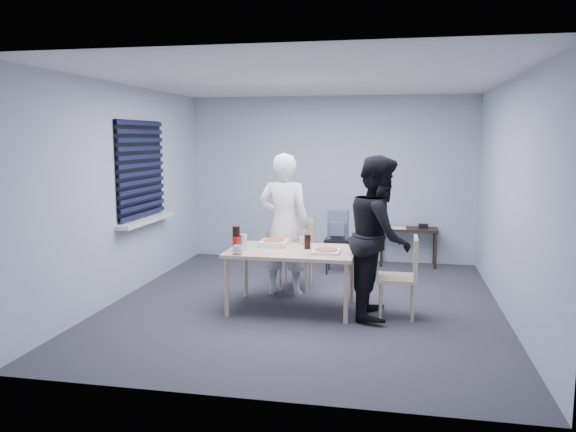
% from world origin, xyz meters
% --- Properties ---
extents(room, '(5.00, 5.00, 5.00)m').
position_xyz_m(room, '(-2.20, 0.40, 1.44)').
color(room, '#2E2D33').
rests_on(room, ground).
extents(dining_table, '(1.43, 0.91, 0.70)m').
position_xyz_m(dining_table, '(-0.11, -0.24, 0.64)').
color(dining_table, '#D4B28F').
rests_on(dining_table, ground).
extents(chair_far, '(0.42, 0.42, 0.89)m').
position_xyz_m(chair_far, '(-0.23, 0.76, 0.51)').
color(chair_far, '#D4B28F').
rests_on(chair_far, ground).
extents(chair_right, '(0.42, 0.42, 0.89)m').
position_xyz_m(chair_right, '(1.15, -0.27, 0.51)').
color(chair_right, '#D4B28F').
rests_on(chair_right, ground).
extents(person_white, '(0.65, 0.42, 1.77)m').
position_xyz_m(person_white, '(-0.33, 0.36, 0.89)').
color(person_white, white).
rests_on(person_white, ground).
extents(person_black, '(0.47, 0.86, 1.77)m').
position_xyz_m(person_black, '(0.87, -0.27, 0.89)').
color(person_black, black).
rests_on(person_black, ground).
extents(side_table, '(0.88, 0.39, 0.59)m').
position_xyz_m(side_table, '(1.22, 2.28, 0.51)').
color(side_table, black).
rests_on(side_table, ground).
extents(stool, '(0.37, 0.37, 0.51)m').
position_xyz_m(stool, '(0.22, 1.61, 0.40)').
color(stool, black).
rests_on(stool, ground).
extents(backpack, '(0.29, 0.21, 0.41)m').
position_xyz_m(backpack, '(0.22, 1.60, 0.71)').
color(backpack, slate).
rests_on(backpack, stool).
extents(pizza_box_a, '(0.31, 0.31, 0.08)m').
position_xyz_m(pizza_box_a, '(-0.36, -0.06, 0.73)').
color(pizza_box_a, white).
rests_on(pizza_box_a, dining_table).
extents(pizza_box_b, '(0.30, 0.30, 0.04)m').
position_xyz_m(pizza_box_b, '(0.29, -0.34, 0.72)').
color(pizza_box_b, white).
rests_on(pizza_box_b, dining_table).
extents(mug_a, '(0.17, 0.17, 0.10)m').
position_xyz_m(mug_a, '(-0.64, -0.59, 0.74)').
color(mug_a, white).
rests_on(mug_a, dining_table).
extents(mug_b, '(0.10, 0.10, 0.09)m').
position_xyz_m(mug_b, '(-0.04, 0.11, 0.74)').
color(mug_b, white).
rests_on(mug_b, dining_table).
extents(cola_glass, '(0.09, 0.09, 0.16)m').
position_xyz_m(cola_glass, '(0.05, -0.15, 0.78)').
color(cola_glass, black).
rests_on(cola_glass, dining_table).
extents(soda_bottle, '(0.09, 0.09, 0.28)m').
position_xyz_m(soda_bottle, '(-0.71, -0.42, 0.83)').
color(soda_bottle, black).
rests_on(soda_bottle, dining_table).
extents(plastic_cups, '(0.09, 0.09, 0.18)m').
position_xyz_m(plastic_cups, '(-0.64, -0.39, 0.79)').
color(plastic_cups, silver).
rests_on(plastic_cups, dining_table).
extents(rubber_band, '(0.07, 0.07, 0.00)m').
position_xyz_m(rubber_band, '(0.17, -0.50, 0.70)').
color(rubber_band, red).
rests_on(rubber_band, dining_table).
extents(papers, '(0.31, 0.36, 0.01)m').
position_xyz_m(papers, '(1.07, 2.26, 0.59)').
color(papers, white).
rests_on(papers, side_table).
extents(black_box, '(0.15, 0.12, 0.06)m').
position_xyz_m(black_box, '(1.44, 2.31, 0.62)').
color(black_box, black).
rests_on(black_box, side_table).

